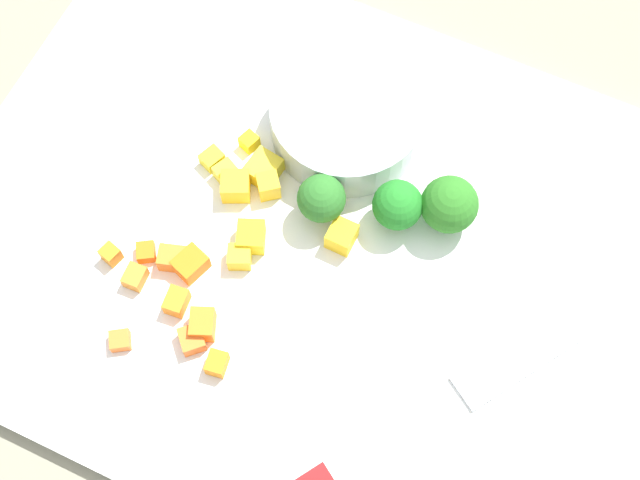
# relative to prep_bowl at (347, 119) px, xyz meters

# --- Properties ---
(ground_plane) EXTENTS (4.00, 4.00, 0.00)m
(ground_plane) POSITION_rel_prep_bowl_xyz_m (-0.02, 0.09, -0.03)
(ground_plane) COLOR gray
(cutting_board) EXTENTS (0.50, 0.38, 0.01)m
(cutting_board) POSITION_rel_prep_bowl_xyz_m (-0.02, 0.09, -0.02)
(cutting_board) COLOR white
(cutting_board) RESTS_ON ground_plane
(prep_bowl) EXTENTS (0.11, 0.11, 0.03)m
(prep_bowl) POSITION_rel_prep_bowl_xyz_m (0.00, 0.00, 0.00)
(prep_bowl) COLOR #B2C0C5
(prep_bowl) RESTS_ON cutting_board
(chef_knife) EXTENTS (0.21, 0.31, 0.02)m
(chef_knife) POSITION_rel_prep_bowl_xyz_m (-0.12, 0.17, -0.01)
(chef_knife) COLOR silver
(chef_knife) RESTS_ON cutting_board
(carrot_dice_0) EXTENTS (0.02, 0.02, 0.01)m
(carrot_dice_0) POSITION_rel_prep_bowl_xyz_m (0.06, 0.14, -0.01)
(carrot_dice_0) COLOR orange
(carrot_dice_0) RESTS_ON cutting_board
(carrot_dice_1) EXTENTS (0.02, 0.02, 0.02)m
(carrot_dice_1) POSITION_rel_prep_bowl_xyz_m (0.02, 0.17, -0.01)
(carrot_dice_1) COLOR orange
(carrot_dice_1) RESTS_ON cutting_board
(carrot_dice_2) EXTENTS (0.01, 0.02, 0.01)m
(carrot_dice_2) POSITION_rel_prep_bowl_xyz_m (0.05, 0.16, -0.01)
(carrot_dice_2) COLOR orange
(carrot_dice_2) RESTS_ON cutting_board
(carrot_dice_3) EXTENTS (0.02, 0.02, 0.01)m
(carrot_dice_3) POSITION_rel_prep_bowl_xyz_m (0.07, 0.20, -0.01)
(carrot_dice_3) COLOR orange
(carrot_dice_3) RESTS_ON cutting_board
(carrot_dice_4) EXTENTS (0.01, 0.02, 0.01)m
(carrot_dice_4) POSITION_rel_prep_bowl_xyz_m (0.08, 0.16, -0.01)
(carrot_dice_4) COLOR orange
(carrot_dice_4) RESTS_ON cutting_board
(carrot_dice_5) EXTENTS (0.02, 0.02, 0.01)m
(carrot_dice_5) POSITION_rel_prep_bowl_xyz_m (0.05, 0.14, -0.01)
(carrot_dice_5) COLOR orange
(carrot_dice_5) RESTS_ON cutting_board
(carrot_dice_6) EXTENTS (0.01, 0.01, 0.01)m
(carrot_dice_6) POSITION_rel_prep_bowl_xyz_m (0.10, 0.15, -0.01)
(carrot_dice_6) COLOR orange
(carrot_dice_6) RESTS_ON cutting_board
(carrot_dice_7) EXTENTS (0.01, 0.02, 0.01)m
(carrot_dice_7) POSITION_rel_prep_bowl_xyz_m (0.00, 0.19, -0.01)
(carrot_dice_7) COLOR orange
(carrot_dice_7) RESTS_ON cutting_board
(carrot_dice_8) EXTENTS (0.02, 0.02, 0.01)m
(carrot_dice_8) POSITION_rel_prep_bowl_xyz_m (0.08, 0.14, -0.01)
(carrot_dice_8) COLOR orange
(carrot_dice_8) RESTS_ON cutting_board
(carrot_dice_9) EXTENTS (0.02, 0.02, 0.01)m
(carrot_dice_9) POSITION_rel_prep_bowl_xyz_m (0.03, 0.18, -0.01)
(carrot_dice_9) COLOR orange
(carrot_dice_9) RESTS_ON cutting_board
(pepper_dice_0) EXTENTS (0.02, 0.02, 0.02)m
(pepper_dice_0) POSITION_rel_prep_bowl_xyz_m (0.02, 0.10, -0.01)
(pepper_dice_0) COLOR yellow
(pepper_dice_0) RESTS_ON cutting_board
(pepper_dice_1) EXTENTS (0.02, 0.02, 0.02)m
(pepper_dice_1) POSITION_rel_prep_bowl_xyz_m (0.04, 0.06, -0.01)
(pepper_dice_1) COLOR yellow
(pepper_dice_1) RESTS_ON cutting_board
(pepper_dice_2) EXTENTS (0.02, 0.02, 0.02)m
(pepper_dice_2) POSITION_rel_prep_bowl_xyz_m (-0.03, 0.08, -0.01)
(pepper_dice_2) COLOR yellow
(pepper_dice_2) RESTS_ON cutting_board
(pepper_dice_3) EXTENTS (0.02, 0.02, 0.01)m
(pepper_dice_3) POSITION_rel_prep_bowl_xyz_m (0.07, 0.06, -0.01)
(pepper_dice_3) COLOR yellow
(pepper_dice_3) RESTS_ON cutting_board
(pepper_dice_4) EXTENTS (0.02, 0.02, 0.02)m
(pepper_dice_4) POSITION_rel_prep_bowl_xyz_m (0.03, 0.07, -0.01)
(pepper_dice_4) COLOR yellow
(pepper_dice_4) RESTS_ON cutting_board
(pepper_dice_5) EXTENTS (0.02, 0.02, 0.01)m
(pepper_dice_5) POSITION_rel_prep_bowl_xyz_m (0.02, 0.12, -0.01)
(pepper_dice_5) COLOR yellow
(pepper_dice_5) RESTS_ON cutting_board
(pepper_dice_6) EXTENTS (0.02, 0.02, 0.02)m
(pepper_dice_6) POSITION_rel_prep_bowl_xyz_m (0.05, 0.08, -0.01)
(pepper_dice_6) COLOR yellow
(pepper_dice_6) RESTS_ON cutting_board
(pepper_dice_7) EXTENTS (0.01, 0.01, 0.01)m
(pepper_dice_7) POSITION_rel_prep_bowl_xyz_m (0.06, 0.04, -0.01)
(pepper_dice_7) COLOR yellow
(pepper_dice_7) RESTS_ON cutting_board
(pepper_dice_8) EXTENTS (0.02, 0.02, 0.01)m
(pepper_dice_8) POSITION_rel_prep_bowl_xyz_m (0.06, 0.07, -0.01)
(pepper_dice_8) COLOR yellow
(pepper_dice_8) RESTS_ON cutting_board
(broccoli_floret_0) EXTENTS (0.03, 0.03, 0.04)m
(broccoli_floret_0) POSITION_rel_prep_bowl_xyz_m (-0.06, 0.05, 0.00)
(broccoli_floret_0) COLOR #82AC6B
(broccoli_floret_0) RESTS_ON cutting_board
(broccoli_floret_1) EXTENTS (0.03, 0.03, 0.04)m
(broccoli_floret_1) POSITION_rel_prep_bowl_xyz_m (-0.01, 0.07, 0.01)
(broccoli_floret_1) COLOR #8CAB64
(broccoli_floret_1) RESTS_ON cutting_board
(broccoli_floret_2) EXTENTS (0.04, 0.04, 0.04)m
(broccoli_floret_2) POSITION_rel_prep_bowl_xyz_m (-0.09, 0.03, 0.01)
(broccoli_floret_2) COLOR #8BB66B
(broccoli_floret_2) RESTS_ON cutting_board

